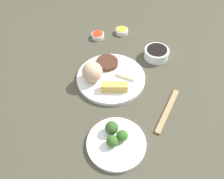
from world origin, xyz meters
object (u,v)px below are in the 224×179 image
(sauce_ramekin_sweet_and_sour, at_px, (98,36))
(soy_sauce_bowl, at_px, (156,54))
(main_plate, at_px, (111,78))
(chopsticks_pair, at_px, (167,111))
(sauce_ramekin_hot_mustard, at_px, (122,31))
(broccoli_plate, at_px, (116,143))

(sauce_ramekin_sweet_and_sour, bearing_deg, soy_sauce_bowl, -14.77)
(main_plate, xyz_separation_m, chopsticks_pair, (0.24, -0.11, -0.00))
(sauce_ramekin_hot_mustard, distance_m, sauce_ramekin_sweet_and_sour, 0.12)
(broccoli_plate, bearing_deg, main_plate, 107.45)
(broccoli_plate, relative_size, chopsticks_pair, 0.92)
(sauce_ramekin_sweet_and_sour, bearing_deg, main_plate, -63.71)
(main_plate, xyz_separation_m, broccoli_plate, (0.09, -0.28, -0.00))
(main_plate, bearing_deg, sauce_ramekin_hot_mustard, 93.75)
(soy_sauce_bowl, height_order, sauce_ramekin_hot_mustard, soy_sauce_bowl)
(soy_sauce_bowl, distance_m, sauce_ramekin_sweet_and_sour, 0.30)
(broccoli_plate, relative_size, soy_sauce_bowl, 1.83)
(broccoli_plate, height_order, soy_sauce_bowl, soy_sauce_bowl)
(main_plate, height_order, chopsticks_pair, main_plate)
(broccoli_plate, xyz_separation_m, sauce_ramekin_hot_mustard, (-0.11, 0.60, 0.00))
(chopsticks_pair, bearing_deg, sauce_ramekin_sweet_and_sour, 135.26)
(chopsticks_pair, bearing_deg, broccoli_plate, -131.14)
(chopsticks_pair, bearing_deg, main_plate, 155.86)
(soy_sauce_bowl, relative_size, sauce_ramekin_sweet_and_sour, 1.77)
(soy_sauce_bowl, relative_size, sauce_ramekin_hot_mustard, 1.77)
(main_plate, relative_size, soy_sauce_bowl, 2.60)
(soy_sauce_bowl, xyz_separation_m, sauce_ramekin_sweet_and_sour, (-0.29, 0.08, -0.01))
(main_plate, height_order, sauce_ramekin_sweet_and_sour, sauce_ramekin_sweet_and_sour)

